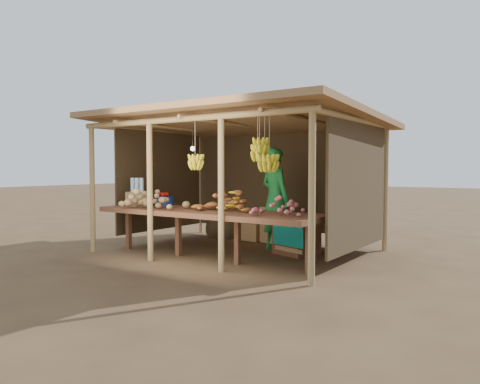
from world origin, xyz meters
The scene contains 13 objects.
ground centered at (0.00, 0.00, 0.00)m, with size 60.00×60.00×0.00m, color brown.
stall_structure centered at (0.08, 0.03, 1.92)m, with size 4.70×3.50×2.43m.
counter centered at (0.00, -0.95, 0.74)m, with size 3.90×1.05×0.80m.
potato_heap centered at (-0.88, -1.25, 0.98)m, with size 1.03×0.62×0.37m, color #94794C, non-canonical shape.
sweet_potato_heap centered at (0.32, -0.88, 0.98)m, with size 0.92×0.55×0.36m, color #9D5828, non-canonical shape.
onion_heap centered at (1.44, -1.09, 0.98)m, with size 0.82×0.49×0.36m, color #B15659, non-canonical shape.
banana_pile centered at (0.47, -0.88, 0.97)m, with size 0.51×0.31×0.34m, color yellow, non-canonical shape.
tomato_basin centered at (-1.38, -0.51, 0.89)m, with size 0.43×0.43×0.23m.
bottle_box centered at (-1.49, -0.98, 0.99)m, with size 0.44×0.37×0.50m.
vendor centered at (0.47, 0.42, 0.92)m, with size 0.67×0.44×1.84m, color #1B7B33.
tarp_crate centered at (0.95, 0.30, 0.35)m, with size 0.87×0.81×0.86m.
carton_stack centered at (-0.10, 1.09, 0.31)m, with size 0.97×0.43×0.70m.
burlap_sacks centered at (-1.21, 1.07, 0.22)m, with size 0.72×0.38×0.51m.
Camera 1 is at (4.62, -6.78, 1.48)m, focal length 35.00 mm.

